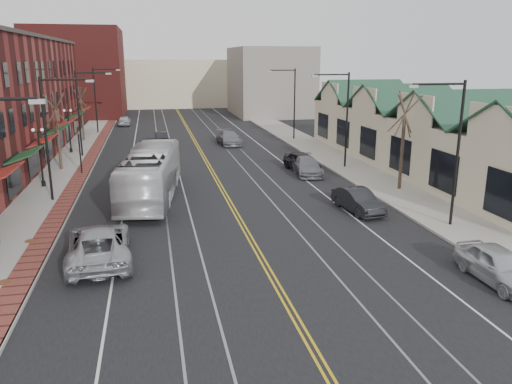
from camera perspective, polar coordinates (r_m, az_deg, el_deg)
name	(u,v)px	position (r m, az deg, el deg)	size (l,w,h in m)	color
ground	(281,292)	(20.79, 2.82, -11.39)	(160.00, 160.00, 0.00)	black
sidewalk_left	(55,187)	(39.74, -21.94, 0.58)	(4.00, 120.00, 0.15)	gray
sidewalk_right	(359,172)	(42.55, 11.72, 2.27)	(4.00, 120.00, 0.15)	gray
building_right	(427,143)	(44.86, 18.96, 5.31)	(8.00, 36.00, 4.60)	beige
backdrop_left	(79,73)	(88.73, -19.61, 12.74)	(14.00, 18.00, 14.00)	maroon
backdrop_mid	(174,83)	(103.22, -9.40, 12.20)	(22.00, 14.00, 9.00)	beige
backdrop_right	(270,81)	(85.41, 1.60, 12.51)	(12.00, 16.00, 11.00)	slate
streetlight_l_1	(52,126)	(34.82, -22.26, 6.96)	(3.33, 0.25, 8.00)	black
streetlight_l_2	(83,104)	(50.56, -19.18, 9.43)	(3.33, 0.25, 8.00)	black
streetlight_l_3	(99,93)	(66.42, -17.54, 10.71)	(3.33, 0.25, 8.00)	black
streetlight_r_0	(452,139)	(29.07, 21.46, 5.65)	(3.33, 0.25, 8.00)	black
streetlight_r_1	(342,110)	(43.23, 9.84, 9.21)	(3.33, 0.25, 8.00)	black
streetlight_r_2	(291,96)	(58.35, 4.01, 10.85)	(3.33, 0.25, 8.00)	black
lamppost_l_2	(41,159)	(39.46, -23.39, 3.51)	(0.84, 0.28, 4.27)	black
lamppost_l_3	(69,132)	(53.08, -20.55, 6.46)	(0.84, 0.28, 4.27)	black
tree_left_near	(57,129)	(45.03, -21.75, 6.66)	(1.78, 1.37, 6.48)	#382B21
tree_left_far	(82,113)	(60.78, -19.30, 8.56)	(1.66, 1.28, 6.02)	#382B21
tree_right_mid	(403,139)	(36.79, 16.44, 5.83)	(1.90, 1.46, 6.93)	#382B21
manhole_mid	(5,282)	(23.75, -26.80, -9.18)	(0.60, 0.60, 0.02)	#592D19
manhole_far	(31,241)	(28.27, -24.33, -5.11)	(0.60, 0.60, 0.02)	#592D19
traffic_signal	(79,146)	(42.95, -19.53, 4.93)	(0.18, 0.15, 3.80)	black
transit_bus	(151,174)	(34.35, -11.90, 2.04)	(2.88, 12.33, 3.43)	silver
parked_suv	(99,244)	(24.52, -17.51, -5.72)	(2.83, 6.13, 1.70)	#A7A9AE
parked_car_a	(499,265)	(23.70, 26.00, -7.54)	(1.80, 4.49, 1.53)	#B7BABF
parked_car_b	(358,201)	(31.56, 11.58, -0.96)	(1.52, 4.35, 1.43)	black
parked_car_c	(307,166)	(41.13, 5.83, 2.98)	(2.00, 4.92, 1.43)	slate
parked_car_d	(302,162)	(42.35, 5.29, 3.46)	(1.89, 4.70, 1.60)	black
distant_car_left	(161,137)	(57.52, -10.77, 6.16)	(1.36, 3.89, 1.28)	black
distant_car_right	(229,138)	(55.49, -3.13, 6.21)	(2.12, 5.22, 1.52)	slate
distant_car_far	(125,121)	(73.84, -14.79, 7.90)	(1.66, 4.12, 1.41)	#B0B4B8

